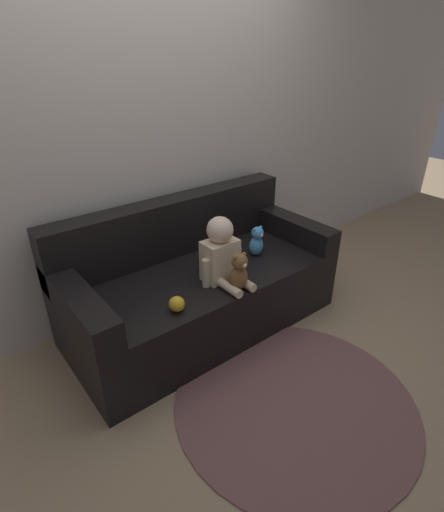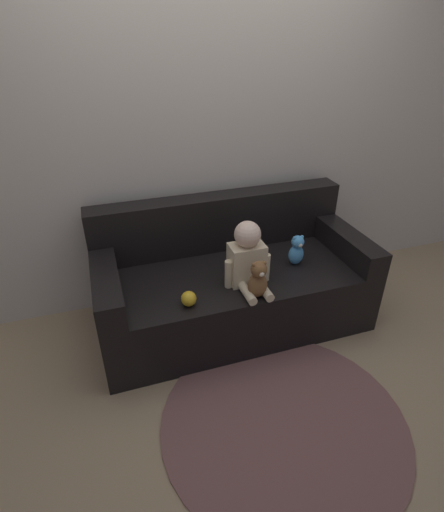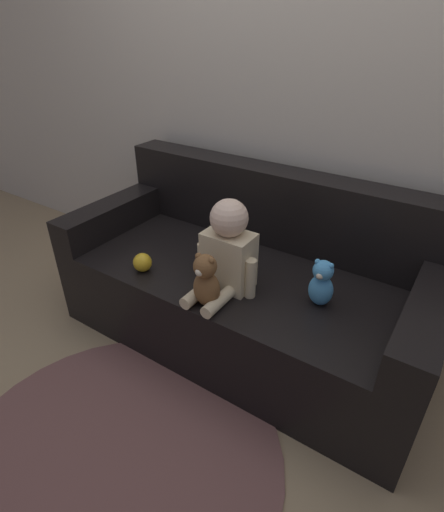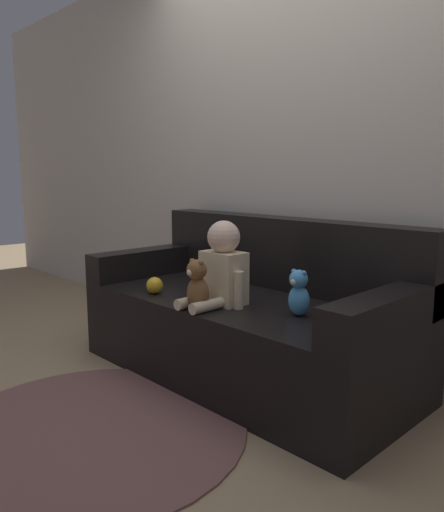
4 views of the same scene
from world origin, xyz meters
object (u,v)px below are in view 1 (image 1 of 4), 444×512
Objects in this scene: couch at (198,284)px; plush_toy_side at (257,241)px; teddy_bear_brown at (239,273)px; person_baby at (221,253)px; toy_ball at (177,304)px.

plush_toy_side is at bearing -16.52° from couch.
person_baby is at bearing 91.25° from teddy_bear_brown.
couch is 0.47m from teddy_bear_brown.
couch is 4.34× the size of person_baby.
toy_ball is at bearing -164.73° from plush_toy_side.
toy_ball is at bearing -164.28° from person_baby.
person_baby is 1.93× the size of plush_toy_side.
person_baby is at bearing -84.36° from couch.
teddy_bear_brown is (0.00, -0.16, -0.07)m from person_baby.
teddy_bear_brown is 1.14× the size of plush_toy_side.
person_baby reaches higher than toy_ball.
person_baby is at bearing -165.18° from plush_toy_side.
teddy_bear_brown is at bearing -88.75° from person_baby.
teddy_bear_brown is at bearing -86.18° from couch.
teddy_bear_brown is 0.42m from toy_ball.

